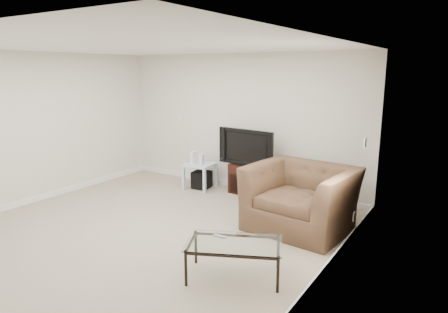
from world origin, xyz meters
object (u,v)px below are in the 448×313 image
Objects in this scene: side_table at (200,176)px; subwoofer at (202,179)px; television at (249,147)px; coffee_table at (234,260)px; tv_stand at (249,179)px; recliner at (301,188)px.

subwoofer is at bearing 40.20° from side_table.
television is 1.16m from subwoofer.
subwoofer is at bearing 131.61° from coffee_table.
subwoofer is (-0.92, -0.18, -0.70)m from television.
television is 3.39× the size of subwoofer.
subwoofer is at bearing -162.54° from tv_stand.
tv_stand reaches higher than coffee_table.
recliner is 1.72m from coffee_table.
recliner is (2.35, -0.83, 0.36)m from side_table.
recliner is 1.35× the size of coffee_table.
side_table is at bearing -161.56° from tv_stand.
recliner is (2.32, -0.85, 0.43)m from subwoofer.
side_table is 0.49× the size of coffee_table.
side_table is at bearing -161.21° from television.
television is 1.15m from side_table.
subwoofer is 3.37m from coffee_table.
television is at bearing 149.20° from recliner.
tv_stand is 0.64× the size of coffee_table.
tv_stand is at bearing 115.83° from coffee_table.
recliner reaches higher than tv_stand.
side_table is 2.52m from recliner.
side_table is (-0.94, -0.20, -0.63)m from television.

